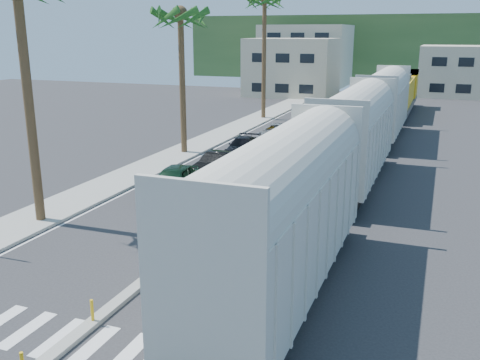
% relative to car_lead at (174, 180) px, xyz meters
% --- Properties ---
extents(ground, '(140.00, 140.00, 0.00)m').
position_rel_car_lead_xyz_m(ground, '(4.16, -12.44, -0.80)').
color(ground, '#28282B').
rests_on(ground, ground).
extents(sidewalk, '(3.00, 90.00, 0.15)m').
position_rel_car_lead_xyz_m(sidewalk, '(-4.34, 12.56, -0.72)').
color(sidewalk, gray).
rests_on(sidewalk, ground).
extents(rails, '(1.56, 100.00, 0.06)m').
position_rel_car_lead_xyz_m(rails, '(9.16, 15.56, -0.77)').
color(rails, black).
rests_on(rails, ground).
extents(median, '(0.45, 60.00, 0.85)m').
position_rel_car_lead_xyz_m(median, '(4.16, 7.52, -0.71)').
color(median, gray).
rests_on(median, ground).
extents(crosswalk, '(14.00, 2.20, 0.01)m').
position_rel_car_lead_xyz_m(crosswalk, '(4.16, -14.44, -0.79)').
color(crosswalk, silver).
rests_on(crosswalk, ground).
extents(lane_markings, '(9.42, 90.00, 0.01)m').
position_rel_car_lead_xyz_m(lane_markings, '(2.01, 12.56, -0.79)').
color(lane_markings, silver).
rests_on(lane_markings, ground).
extents(freight_train, '(3.00, 60.94, 5.85)m').
position_rel_car_lead_xyz_m(freight_train, '(9.16, 11.05, 2.11)').
color(freight_train, beige).
rests_on(freight_train, ground).
extents(palm_trees, '(3.50, 37.20, 13.75)m').
position_rel_car_lead_xyz_m(palm_trees, '(-3.94, 10.26, 10.01)').
color(palm_trees, brown).
rests_on(palm_trees, ground).
extents(buildings, '(38.00, 27.00, 10.00)m').
position_rel_car_lead_xyz_m(buildings, '(-2.25, 59.21, 3.57)').
color(buildings, '#B5AE90').
rests_on(buildings, ground).
extents(hillside, '(80.00, 20.00, 12.00)m').
position_rel_car_lead_xyz_m(hillside, '(4.16, 87.56, 5.20)').
color(hillside, '#385628').
rests_on(hillside, ground).
extents(car_lead, '(2.66, 4.99, 1.59)m').
position_rel_car_lead_xyz_m(car_lead, '(0.00, 0.00, 0.00)').
color(car_lead, black).
rests_on(car_lead, ground).
extents(car_second, '(2.31, 4.59, 1.42)m').
position_rel_car_lead_xyz_m(car_second, '(0.53, 4.81, -0.09)').
color(car_second, black).
rests_on(car_second, ground).
extents(car_third, '(2.73, 4.88, 1.31)m').
position_rel_car_lead_xyz_m(car_third, '(0.12, 10.61, -0.14)').
color(car_third, black).
rests_on(car_third, ground).
extents(car_rear, '(2.58, 5.13, 1.39)m').
position_rel_car_lead_xyz_m(car_rear, '(0.89, 16.90, -0.10)').
color(car_rear, '#989B9D').
rests_on(car_rear, ground).
extents(cyclist, '(1.86, 2.42, 2.39)m').
position_rel_car_lead_xyz_m(cyclist, '(6.17, -10.77, -0.05)').
color(cyclist, '#9EA0A5').
rests_on(cyclist, ground).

